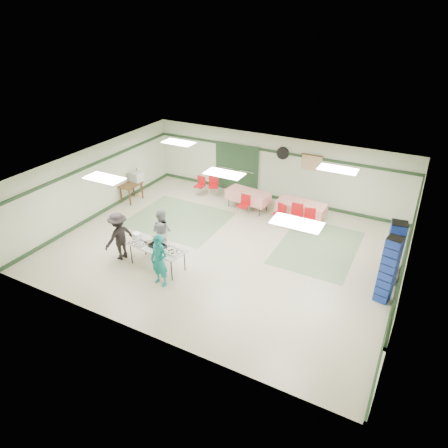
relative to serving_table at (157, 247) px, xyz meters
The scene contains 42 objects.
floor 2.47m from the serving_table, 56.55° to the left, with size 11.00×11.00×0.00m, color #C1B59B.
ceiling 3.08m from the serving_table, 56.55° to the left, with size 11.00×11.00×0.00m, color silver.
wall_back 6.63m from the serving_table, 78.62° to the left, with size 11.00×11.00×0.00m, color beige.
wall_front 2.91m from the serving_table, 62.75° to the right, with size 11.00×11.00×0.00m, color beige.
wall_left 4.68m from the serving_table, 154.85° to the left, with size 9.00×9.00×0.00m, color beige.
wall_right 7.11m from the serving_table, 16.16° to the left, with size 9.00×9.00×0.00m, color beige.
trim_back 6.71m from the serving_table, 78.57° to the left, with size 11.00×0.06×0.10m, color #1E381F.
baseboard_back 6.60m from the serving_table, 78.57° to the left, with size 11.00×0.06×0.12m, color #1E381F.
trim_left 4.80m from the serving_table, 154.69° to the left, with size 9.00×0.06×0.10m, color #1E381F.
baseboard_left 4.66m from the serving_table, 154.69° to the left, with size 9.00×0.06×0.12m, color #1E381F.
trim_right 7.18m from the serving_table, 16.23° to the left, with size 9.00×0.06×0.10m, color #1E381F.
baseboard_right 7.08m from the serving_table, 16.23° to the left, with size 9.00×0.06×0.12m, color #1E381F.
green_patch_a 3.28m from the serving_table, 111.96° to the left, with size 3.50×3.00×0.01m, color gray.
green_patch_b 5.42m from the serving_table, 40.24° to the left, with size 2.50×3.50×0.01m, color gray.
double_door_left 6.48m from the serving_table, 97.97° to the left, with size 0.90×0.06×2.10m, color #999C99.
double_door_right 6.42m from the serving_table, 89.53° to the left, with size 0.90×0.06×2.10m, color #999C99.
door_frame 6.41m from the serving_table, 93.83° to the left, with size 2.00×0.03×2.15m, color #1E381F.
wall_fan 6.74m from the serving_table, 75.97° to the left, with size 0.50×0.50×0.10m, color black.
scroll_banner 7.09m from the serving_table, 66.39° to the left, with size 0.80×0.02×0.60m, color tan.
serving_table is the anchor object (origin of this frame).
sheet_tray_right 0.58m from the serving_table, ahead, with size 0.55×0.42×0.02m, color silver.
sheet_tray_mid 0.21m from the serving_table, 139.22° to the left, with size 0.61×0.47×0.02m, color silver.
sheet_tray_left 0.62m from the serving_table, 166.13° to the right, with size 0.54×0.41×0.02m, color silver.
baking_pan 0.10m from the serving_table, 12.37° to the right, with size 0.51×0.32×0.08m, color black.
foam_box_stack 0.82m from the serving_table, behind, with size 0.22×0.20×0.20m, color white.
volunteer_teal 0.88m from the serving_table, 48.28° to the right, with size 0.59×0.39×1.62m, color #128181.
volunteer_grey 0.85m from the serving_table, 114.21° to the left, with size 0.77×0.60×1.59m, color gray.
volunteer_dark 1.37m from the serving_table, behind, with size 1.05×0.60×1.62m, color black.
dining_table_a 5.84m from the serving_table, 59.54° to the left, with size 1.85×0.89×0.77m.
dining_table_b 5.09m from the serving_table, 81.43° to the left, with size 1.82×0.99×0.77m.
chair_a 5.36m from the serving_table, 56.54° to the left, with size 0.44×0.44×0.92m.
chair_b 5.03m from the serving_table, 62.36° to the left, with size 0.49×0.49×0.80m.
chair_c 5.65m from the serving_table, 52.23° to the left, with size 0.48×0.48×0.86m.
chair_d 4.55m from the serving_table, 78.92° to the left, with size 0.41×0.41×0.84m.
chair_loose_a 5.61m from the serving_table, 101.05° to the left, with size 0.53×0.53×0.87m.
chair_loose_b 5.55m from the serving_table, 106.86° to the left, with size 0.41×0.41×0.83m.
crate_stack_blue_a 6.96m from the serving_table, 22.01° to the left, with size 0.43×0.43×1.96m, color #193997.
crate_stack_red 7.25m from the serving_table, 27.15° to the left, with size 0.38×0.38×0.99m, color maroon.
crate_stack_blue_b 6.65m from the serving_table, 13.94° to the left, with size 0.39×0.39×2.00m, color #193997.
printer_table 5.18m from the serving_table, 138.02° to the left, with size 0.64×0.95×0.74m.
office_printer 5.46m from the serving_table, 134.86° to the left, with size 0.50×0.43×0.39m, color #B1B1AC.
broom 5.67m from the serving_table, 133.81° to the left, with size 0.03×0.03×1.25m, color brown.
Camera 1 is at (5.34, -10.15, 7.22)m, focal length 32.00 mm.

